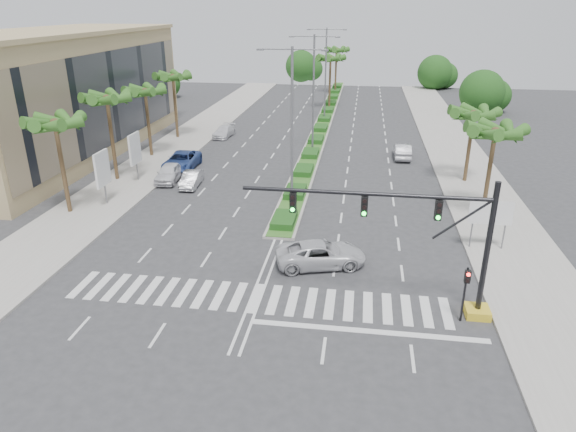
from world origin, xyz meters
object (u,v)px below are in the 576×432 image
(car_parked_d, at_px, (224,132))
(car_right, at_px, (402,151))
(car_parked_b, at_px, (191,179))
(car_parked_a, at_px, (169,173))
(car_parked_c, at_px, (182,161))
(car_crossing, at_px, (321,254))

(car_parked_d, relative_size, car_right, 0.96)
(car_parked_d, bearing_deg, car_right, -12.54)
(car_parked_b, distance_m, car_right, 22.11)
(car_parked_a, xyz_separation_m, car_right, (21.13, 10.69, -0.01))
(car_parked_c, distance_m, car_right, 22.36)
(car_parked_a, relative_size, car_parked_b, 1.16)
(car_parked_c, bearing_deg, car_parked_b, -64.43)
(car_parked_a, bearing_deg, car_parked_d, 84.10)
(car_parked_d, height_order, car_right, car_right)
(car_parked_c, xyz_separation_m, car_parked_d, (0.60, 13.38, -0.17))
(car_parked_b, height_order, car_crossing, car_crossing)
(car_parked_c, bearing_deg, car_parked_a, -91.32)
(car_right, bearing_deg, car_parked_b, 32.13)
(car_parked_a, height_order, car_parked_d, car_parked_a)
(car_parked_a, distance_m, car_right, 23.67)
(car_parked_c, relative_size, car_parked_d, 1.32)
(car_right, bearing_deg, car_parked_d, -17.00)
(car_parked_a, xyz_separation_m, car_parked_b, (2.42, -1.09, -0.13))
(car_parked_a, height_order, car_crossing, car_parked_a)
(car_parked_a, bearing_deg, car_parked_b, -28.40)
(car_parked_d, bearing_deg, car_parked_b, -79.60)
(car_parked_a, distance_m, car_crossing, 20.50)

